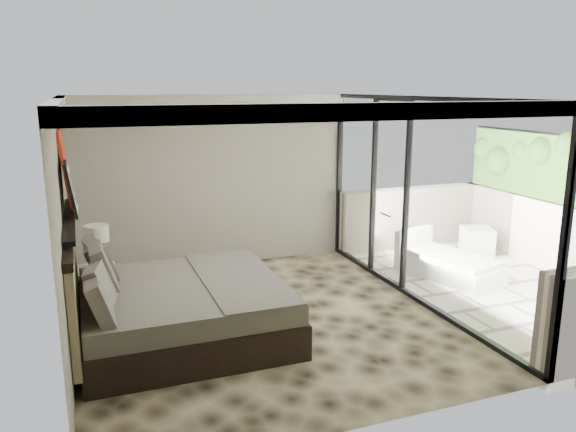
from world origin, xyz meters
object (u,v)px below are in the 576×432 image
object	(u,v)px
nightstand	(97,286)
table_lamp	(97,241)
lounger	(446,264)
bed	(174,307)
ottoman	(477,242)

from	to	relation	value
nightstand	table_lamp	size ratio (longest dim) A/B	0.89
lounger	bed	bearing A→B (deg)	174.74
table_lamp	bed	bearing A→B (deg)	-61.56
nightstand	lounger	world-z (taller)	lounger
table_lamp	ottoman	size ratio (longest dim) A/B	1.19
table_lamp	ottoman	xyz separation A→B (m)	(6.34, 0.06, -0.65)
table_lamp	ottoman	world-z (taller)	table_lamp
ottoman	lounger	size ratio (longest dim) A/B	0.28
bed	nightstand	bearing A→B (deg)	120.10
nightstand	ottoman	bearing A→B (deg)	-9.82
nightstand	bed	bearing A→B (deg)	-70.39
bed	ottoman	bearing A→B (deg)	15.03
bed	table_lamp	distance (m)	1.71
bed	table_lamp	size ratio (longest dim) A/B	4.08
nightstand	ottoman	size ratio (longest dim) A/B	1.06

